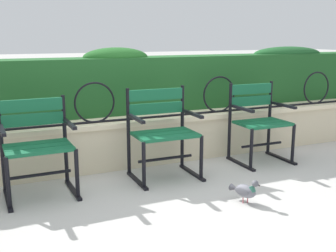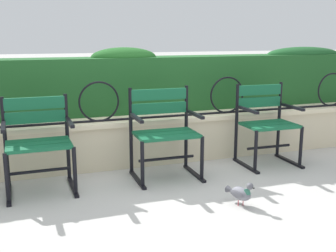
# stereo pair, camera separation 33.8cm
# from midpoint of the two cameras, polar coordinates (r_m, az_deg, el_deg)

# --- Properties ---
(ground_plane) EXTENTS (60.00, 60.00, 0.00)m
(ground_plane) POSITION_cam_midpoint_polar(r_m,az_deg,el_deg) (3.97, -1.96, -8.05)
(ground_plane) COLOR #B7B5AF
(stone_wall) EXTENTS (8.49, 0.41, 0.51)m
(stone_wall) POSITION_cam_midpoint_polar(r_m,az_deg,el_deg) (4.59, -5.72, -1.92)
(stone_wall) COLOR beige
(stone_wall) RESTS_ON ground
(iron_arch_fence) EXTENTS (7.92, 0.02, 0.42)m
(iron_arch_fence) POSITION_cam_midpoint_polar(r_m,az_deg,el_deg) (4.32, -10.79, 2.70)
(iron_arch_fence) COLOR black
(iron_arch_fence) RESTS_ON stone_wall
(hedge_row) EXTENTS (8.32, 0.46, 0.74)m
(hedge_row) POSITION_cam_midpoint_polar(r_m,az_deg,el_deg) (4.87, -7.23, 5.90)
(hedge_row) COLOR #1E5123
(hedge_row) RESTS_ON stone_wall
(park_chair_left) EXTENTS (0.60, 0.53, 0.84)m
(park_chair_left) POSITION_cam_midpoint_polar(r_m,az_deg,el_deg) (3.85, -19.90, -2.27)
(park_chair_left) COLOR #145B38
(park_chair_left) RESTS_ON ground
(park_chair_centre) EXTENTS (0.64, 0.53, 0.88)m
(park_chair_centre) POSITION_cam_midpoint_polar(r_m,az_deg,el_deg) (4.09, -3.16, -0.55)
(park_chair_centre) COLOR #145B38
(park_chair_centre) RESTS_ON ground
(park_chair_right) EXTENTS (0.59, 0.53, 0.86)m
(park_chair_right) POSITION_cam_midpoint_polar(r_m,az_deg,el_deg) (4.68, 10.27, 0.81)
(park_chair_right) COLOR #145B38
(park_chair_right) RESTS_ON ground
(pigeon_near_chairs) EXTENTS (0.16, 0.28, 0.22)m
(pigeon_near_chairs) POSITION_cam_midpoint_polar(r_m,az_deg,el_deg) (3.55, 7.81, -8.73)
(pigeon_near_chairs) COLOR slate
(pigeon_near_chairs) RESTS_ON ground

